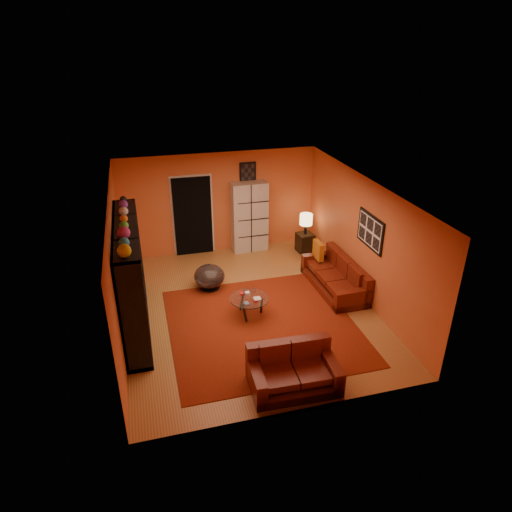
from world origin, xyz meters
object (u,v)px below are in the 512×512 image
object	(u,v)px
tv	(135,282)
coffee_table	(249,300)
entertainment_unit	(131,278)
storage_cabinet	(249,217)
sofa	(338,277)
side_table	(305,242)
loveseat	(293,370)
table_lamp	(306,220)
bowl_chair	(209,276)

from	to	relation	value
tv	coffee_table	distance (m)	2.27
entertainment_unit	coffee_table	distance (m)	2.35
coffee_table	storage_cabinet	bearing A→B (deg)	75.63
coffee_table	sofa	bearing A→B (deg)	14.25
storage_cabinet	side_table	xyz separation A→B (m)	(1.38, -0.49, -0.67)
coffee_table	side_table	distance (m)	3.37
storage_cabinet	side_table	distance (m)	1.61
loveseat	table_lamp	bearing A→B (deg)	-20.72
sofa	side_table	distance (m)	2.03
bowl_chair	coffee_table	bearing A→B (deg)	-65.37
bowl_chair	table_lamp	world-z (taller)	table_lamp
tv	table_lamp	xyz separation A→B (m)	(4.34, 2.38, -0.09)
bowl_chair	tv	bearing A→B (deg)	-145.24
side_table	table_lamp	distance (m)	0.64
storage_cabinet	bowl_chair	size ratio (longest dim) A/B	2.67
coffee_table	bowl_chair	xyz separation A→B (m)	(-0.59, 1.30, -0.06)
coffee_table	entertainment_unit	bearing A→B (deg)	172.97
entertainment_unit	tv	bearing A→B (deg)	-56.94
tv	bowl_chair	world-z (taller)	tv
side_table	storage_cabinet	bearing A→B (deg)	160.29
tv	sofa	bearing A→B (deg)	-85.33
sofa	table_lamp	size ratio (longest dim) A/B	3.71
side_table	table_lamp	bearing A→B (deg)	45.00
entertainment_unit	sofa	bearing A→B (deg)	3.63
bowl_chair	side_table	world-z (taller)	bowl_chair
loveseat	coffee_table	distance (m)	2.15
entertainment_unit	storage_cabinet	world-z (taller)	entertainment_unit
entertainment_unit	tv	size ratio (longest dim) A/B	3.33
tv	loveseat	xyz separation A→B (m)	(2.35, -2.34, -0.69)
sofa	storage_cabinet	xyz separation A→B (m)	(-1.39, 2.52, 0.63)
coffee_table	table_lamp	world-z (taller)	table_lamp
table_lamp	coffee_table	bearing A→B (deg)	-129.99
loveseat	storage_cabinet	world-z (taller)	storage_cabinet
sofa	table_lamp	distance (m)	2.11
entertainment_unit	loveseat	xyz separation A→B (m)	(2.40, -2.42, -0.76)
sofa	table_lamp	bearing A→B (deg)	89.19
entertainment_unit	loveseat	size ratio (longest dim) A/B	2.06
tv	table_lamp	size ratio (longest dim) A/B	1.66
sofa	loveseat	distance (m)	3.36
coffee_table	storage_cabinet	distance (m)	3.22
sofa	side_table	world-z (taller)	sofa
tv	coffee_table	xyz separation A→B (m)	(2.18, -0.20, -0.62)
tv	bowl_chair	xyz separation A→B (m)	(1.58, 1.10, -0.68)
entertainment_unit	table_lamp	distance (m)	4.96
tv	storage_cabinet	size ratio (longest dim) A/B	0.49
tv	storage_cabinet	world-z (taller)	storage_cabinet
entertainment_unit	sofa	world-z (taller)	entertainment_unit
sofa	bowl_chair	xyz separation A→B (m)	(-2.78, 0.74, 0.01)
loveseat	storage_cabinet	size ratio (longest dim) A/B	0.79
loveseat	storage_cabinet	xyz separation A→B (m)	(0.61, 5.22, 0.63)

